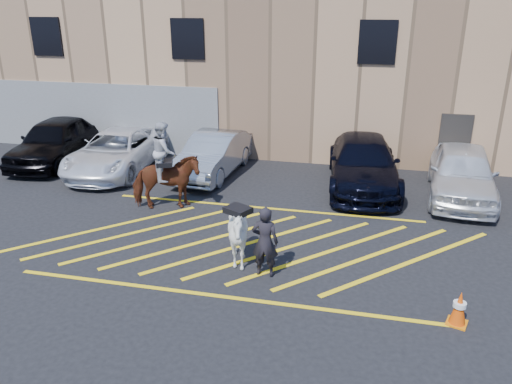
% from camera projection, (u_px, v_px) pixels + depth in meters
% --- Properties ---
extents(ground, '(90.00, 90.00, 0.00)m').
position_uv_depth(ground, '(248.00, 239.00, 13.33)').
color(ground, black).
rests_on(ground, ground).
extents(car_black_suv, '(2.51, 5.23, 1.72)m').
position_uv_depth(car_black_suv, '(55.00, 141.00, 19.40)').
color(car_black_suv, black).
rests_on(car_black_suv, ground).
extents(car_white_pickup, '(2.68, 5.41, 1.47)m').
position_uv_depth(car_white_pickup, '(117.00, 151.00, 18.47)').
color(car_white_pickup, white).
rests_on(car_white_pickup, ground).
extents(car_silver_sedan, '(1.95, 4.66, 1.50)m').
position_uv_depth(car_silver_sedan, '(213.00, 154.00, 18.07)').
color(car_silver_sedan, '#979CA4').
rests_on(car_silver_sedan, ground).
extents(car_blue_suv, '(2.72, 5.74, 1.62)m').
position_uv_depth(car_blue_suv, '(363.00, 163.00, 16.92)').
color(car_blue_suv, black).
rests_on(car_blue_suv, ground).
extents(car_white_suv, '(2.40, 5.05, 1.67)m').
position_uv_depth(car_white_suv, '(462.00, 172.00, 15.91)').
color(car_white_suv, white).
rests_on(car_white_suv, ground).
extents(handler, '(0.63, 0.42, 1.70)m').
position_uv_depth(handler, '(265.00, 242.00, 11.32)').
color(handler, black).
rests_on(handler, ground).
extents(warehouse, '(32.42, 10.20, 7.30)m').
position_uv_depth(warehouse, '(308.00, 54.00, 22.92)').
color(warehouse, tan).
rests_on(warehouse, ground).
extents(hatching_zone, '(12.60, 5.12, 0.01)m').
position_uv_depth(hatching_zone, '(245.00, 244.00, 13.05)').
color(hatching_zone, yellow).
rests_on(hatching_zone, ground).
extents(mounted_bay, '(2.24, 1.56, 2.70)m').
position_uv_depth(mounted_bay, '(165.00, 175.00, 14.92)').
color(mounted_bay, maroon).
rests_on(mounted_bay, ground).
extents(saddled_white, '(1.82, 1.89, 1.61)m').
position_uv_depth(saddled_white, '(238.00, 234.00, 11.78)').
color(saddled_white, silver).
rests_on(saddled_white, ground).
extents(traffic_cone, '(0.48, 0.48, 0.73)m').
position_uv_depth(traffic_cone, '(459.00, 308.00, 9.74)').
color(traffic_cone, orange).
rests_on(traffic_cone, ground).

